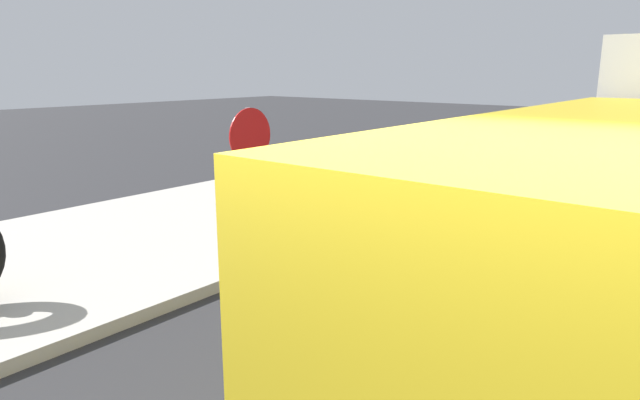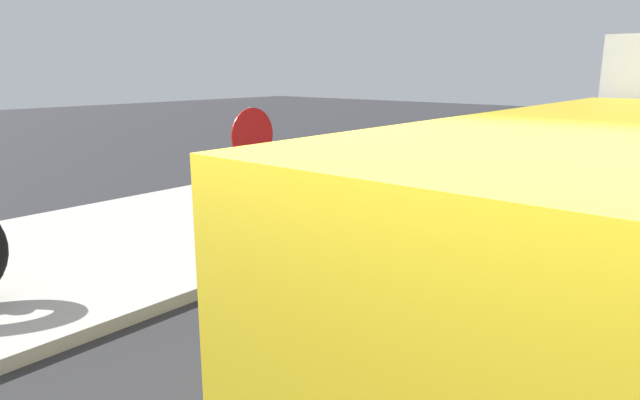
% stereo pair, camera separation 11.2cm
% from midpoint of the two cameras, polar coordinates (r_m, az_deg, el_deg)
% --- Properties ---
extents(stop_sign, '(0.76, 0.08, 2.01)m').
position_cam_midpoint_polar(stop_sign, '(7.75, -7.62, 4.82)').
color(stop_sign, gray).
rests_on(stop_sign, sidewalk_curb).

